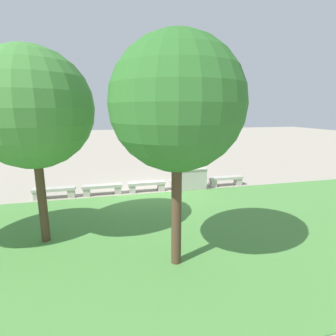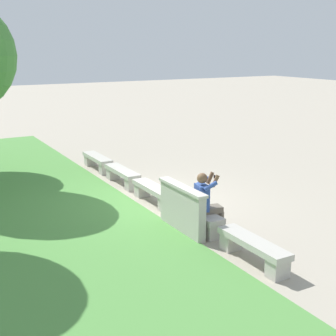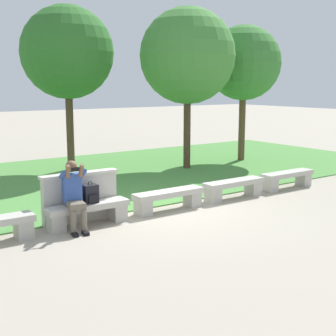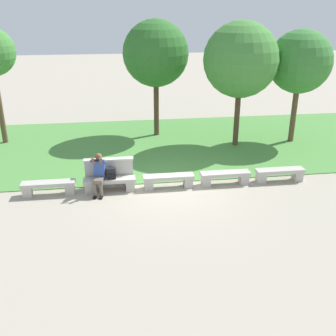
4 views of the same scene
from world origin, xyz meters
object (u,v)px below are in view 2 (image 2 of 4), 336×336
at_px(bench_mid, 154,192).
at_px(backpack, 193,200).
at_px(bench_end, 97,161).
at_px(bench_far, 122,175).
at_px(bench_main, 253,248).
at_px(bench_near, 195,215).
at_px(person_photographer, 207,199).

height_order(bench_mid, backpack, backpack).
bearing_deg(backpack, bench_end, -0.09).
xyz_separation_m(bench_mid, bench_far, (1.93, 0.00, 0.00)).
relative_size(bench_mid, bench_far, 1.00).
xyz_separation_m(bench_main, bench_mid, (3.86, 0.00, 0.00)).
bearing_deg(bench_near, backpack, 6.66).
bearing_deg(bench_far, bench_main, 180.00).
bearing_deg(backpack, bench_main, -179.75).
bearing_deg(bench_mid, bench_end, 0.00).
height_order(bench_end, person_photographer, person_photographer).
bearing_deg(bench_mid, bench_near, 180.00).
distance_m(bench_near, person_photographer, 0.55).
distance_m(bench_far, backpack, 3.80).
relative_size(bench_mid, bench_end, 1.00).
bearing_deg(bench_far, bench_end, 0.00).
bearing_deg(person_photographer, backpack, 12.30).
bearing_deg(bench_end, backpack, 179.91).
distance_m(bench_near, bench_end, 5.79).
bearing_deg(backpack, person_photographer, -167.70).
relative_size(bench_far, bench_end, 1.00).
bearing_deg(bench_mid, person_photographer, -178.05).
xyz_separation_m(bench_near, person_photographer, (-0.32, -0.08, 0.44)).
bearing_deg(bench_near, bench_end, 0.00).
relative_size(bench_near, bench_mid, 1.00).
bearing_deg(bench_far, person_photographer, -178.95).
height_order(bench_main, bench_end, same).
distance_m(bench_mid, backpack, 1.89).
xyz_separation_m(bench_near, backpack, (0.08, 0.01, 0.33)).
xyz_separation_m(bench_end, backpack, (-5.72, 0.01, 0.33)).
bearing_deg(bench_end, bench_main, 180.00).
relative_size(bench_far, backpack, 3.91).
bearing_deg(bench_main, bench_near, 0.00).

